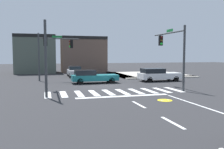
{
  "coord_description": "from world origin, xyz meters",
  "views": [
    {
      "loc": [
        -5.28,
        -22.8,
        2.96
      ],
      "look_at": [
        0.73,
        -0.8,
        1.09
      ],
      "focal_mm": 38.93,
      "sensor_mm": 36.0,
      "label": 1
    }
  ],
  "objects_px": {
    "traffic_signal_northwest": "(54,49)",
    "car_white": "(158,75)",
    "car_teal": "(92,77)",
    "traffic_signal_southeast": "(172,46)",
    "car_silver": "(75,71)",
    "traffic_signal_southwest": "(45,46)"
  },
  "relations": [
    {
      "from": "traffic_signal_northwest",
      "to": "car_white",
      "type": "xyz_separation_m",
      "value": [
        11.12,
        -3.67,
        -2.87
      ]
    },
    {
      "from": "traffic_signal_northwest",
      "to": "car_teal",
      "type": "relative_size",
      "value": 1.12
    },
    {
      "from": "traffic_signal_southeast",
      "to": "car_silver",
      "type": "xyz_separation_m",
      "value": [
        -6.97,
        13.26,
        -2.98
      ]
    },
    {
      "from": "car_teal",
      "to": "traffic_signal_southeast",
      "type": "bearing_deg",
      "value": -42.17
    },
    {
      "from": "traffic_signal_southwest",
      "to": "traffic_signal_southeast",
      "type": "bearing_deg",
      "value": -89.87
    },
    {
      "from": "car_teal",
      "to": "traffic_signal_southwest",
      "type": "bearing_deg",
      "value": -130.13
    },
    {
      "from": "traffic_signal_southwest",
      "to": "car_teal",
      "type": "height_order",
      "value": "traffic_signal_southwest"
    },
    {
      "from": "traffic_signal_southeast",
      "to": "car_white",
      "type": "height_order",
      "value": "traffic_signal_southeast"
    },
    {
      "from": "traffic_signal_southwest",
      "to": "car_silver",
      "type": "bearing_deg",
      "value": -15.69
    },
    {
      "from": "traffic_signal_southeast",
      "to": "traffic_signal_southwest",
      "type": "distance_m",
      "value": 10.7
    },
    {
      "from": "traffic_signal_southeast",
      "to": "car_teal",
      "type": "distance_m",
      "value": 8.71
    },
    {
      "from": "traffic_signal_southwest",
      "to": "car_silver",
      "type": "height_order",
      "value": "traffic_signal_southwest"
    },
    {
      "from": "traffic_signal_northwest",
      "to": "car_silver",
      "type": "relative_size",
      "value": 1.21
    },
    {
      "from": "traffic_signal_southwest",
      "to": "traffic_signal_northwest",
      "type": "bearing_deg",
      "value": -5.87
    },
    {
      "from": "traffic_signal_southeast",
      "to": "traffic_signal_southwest",
      "type": "relative_size",
      "value": 1.0
    },
    {
      "from": "traffic_signal_southeast",
      "to": "car_teal",
      "type": "relative_size",
      "value": 1.15
    },
    {
      "from": "car_silver",
      "to": "car_teal",
      "type": "bearing_deg",
      "value": 6.7
    },
    {
      "from": "car_white",
      "to": "car_teal",
      "type": "relative_size",
      "value": 0.97
    },
    {
      "from": "traffic_signal_southeast",
      "to": "car_silver",
      "type": "relative_size",
      "value": 1.24
    },
    {
      "from": "traffic_signal_southeast",
      "to": "car_white",
      "type": "relative_size",
      "value": 1.18
    },
    {
      "from": "car_silver",
      "to": "traffic_signal_northwest",
      "type": "bearing_deg",
      "value": -34.1
    },
    {
      "from": "traffic_signal_northwest",
      "to": "traffic_signal_southeast",
      "type": "height_order",
      "value": "traffic_signal_northwest"
    }
  ]
}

